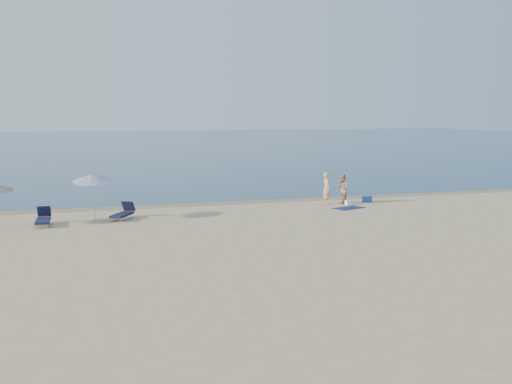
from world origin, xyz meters
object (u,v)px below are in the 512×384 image
person_left (327,188)px  umbrella_near (92,178)px  blue_cooler (367,199)px  person_right (342,189)px

person_left → umbrella_near: size_ratio=0.75×
person_left → umbrella_near: umbrella_near is taller
blue_cooler → umbrella_near: (-15.50, -1.79, 1.90)m
person_left → umbrella_near: bearing=99.5°
person_left → blue_cooler: person_left is taller
person_left → umbrella_near: 13.08m
person_right → umbrella_near: size_ratio=0.69×
person_left → umbrella_near: (-12.91, -1.75, 1.17)m
person_left → blue_cooler: 2.69m
person_left → person_right: size_ratio=1.08×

